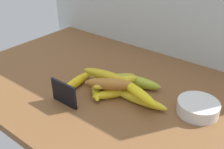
{
  "coord_description": "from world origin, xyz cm",
  "views": [
    {
      "loc": [
        58.96,
        -65.36,
        55.56
      ],
      "look_at": [
        7.07,
        0.62,
        8.0
      ],
      "focal_mm": 41.78,
      "sensor_mm": 36.0,
      "label": 1
    }
  ],
  "objects_px": {
    "banana_5": "(121,86)",
    "banana_3": "(77,82)",
    "banana_0": "(136,81)",
    "banana_9": "(116,82)",
    "banana_6": "(115,93)",
    "banana_8": "(138,92)",
    "banana_4": "(96,88)",
    "fruit_bowl": "(198,107)",
    "chalkboard_sign": "(64,94)",
    "banana_10": "(110,84)",
    "banana_1": "(106,84)",
    "banana_11": "(106,76)",
    "banana_2": "(139,99)",
    "banana_7": "(110,79)"
  },
  "relations": [
    {
      "from": "banana_8",
      "to": "banana_9",
      "type": "bearing_deg",
      "value": 175.96
    },
    {
      "from": "banana_6",
      "to": "banana_8",
      "type": "distance_m",
      "value": 0.1
    },
    {
      "from": "banana_0",
      "to": "banana_5",
      "type": "bearing_deg",
      "value": -113.23
    },
    {
      "from": "banana_4",
      "to": "banana_6",
      "type": "distance_m",
      "value": 0.08
    },
    {
      "from": "banana_2",
      "to": "banana_6",
      "type": "xyz_separation_m",
      "value": [
        -0.09,
        -0.02,
        -0.0
      ]
    },
    {
      "from": "banana_3",
      "to": "banana_9",
      "type": "xyz_separation_m",
      "value": [
        0.15,
        0.05,
        0.03
      ]
    },
    {
      "from": "banana_4",
      "to": "banana_2",
      "type": "bearing_deg",
      "value": 12.9
    },
    {
      "from": "banana_6",
      "to": "banana_4",
      "type": "bearing_deg",
      "value": -165.39
    },
    {
      "from": "banana_5",
      "to": "banana_6",
      "type": "distance_m",
      "value": 0.05
    },
    {
      "from": "banana_1",
      "to": "banana_11",
      "type": "xyz_separation_m",
      "value": [
        -0.0,
        -0.0,
        0.04
      ]
    },
    {
      "from": "banana_0",
      "to": "banana_7",
      "type": "relative_size",
      "value": 0.97
    },
    {
      "from": "fruit_bowl",
      "to": "banana_9",
      "type": "relative_size",
      "value": 0.79
    },
    {
      "from": "banana_5",
      "to": "banana_4",
      "type": "bearing_deg",
      "value": -136.24
    },
    {
      "from": "banana_0",
      "to": "banana_9",
      "type": "distance_m",
      "value": 0.1
    },
    {
      "from": "fruit_bowl",
      "to": "banana_5",
      "type": "distance_m",
      "value": 0.28
    },
    {
      "from": "banana_2",
      "to": "banana_10",
      "type": "bearing_deg",
      "value": -162.59
    },
    {
      "from": "banana_0",
      "to": "banana_8",
      "type": "distance_m",
      "value": 0.12
    },
    {
      "from": "fruit_bowl",
      "to": "banana_9",
      "type": "bearing_deg",
      "value": -163.88
    },
    {
      "from": "banana_1",
      "to": "banana_3",
      "type": "distance_m",
      "value": 0.12
    },
    {
      "from": "chalkboard_sign",
      "to": "banana_5",
      "type": "xyz_separation_m",
      "value": [
        0.1,
        0.18,
        -0.02
      ]
    },
    {
      "from": "banana_1",
      "to": "banana_7",
      "type": "height_order",
      "value": "banana_1"
    },
    {
      "from": "banana_9",
      "to": "banana_1",
      "type": "bearing_deg",
      "value": 172.76
    },
    {
      "from": "fruit_bowl",
      "to": "banana_6",
      "type": "relative_size",
      "value": 0.8
    },
    {
      "from": "banana_1",
      "to": "banana_7",
      "type": "distance_m",
      "value": 0.05
    },
    {
      "from": "banana_5",
      "to": "banana_6",
      "type": "xyz_separation_m",
      "value": [
        0.01,
        -0.05,
        -0.0
      ]
    },
    {
      "from": "banana_2",
      "to": "banana_8",
      "type": "bearing_deg",
      "value": -83.61
    },
    {
      "from": "banana_10",
      "to": "banana_3",
      "type": "bearing_deg",
      "value": -172.49
    },
    {
      "from": "chalkboard_sign",
      "to": "banana_3",
      "type": "xyz_separation_m",
      "value": [
        -0.05,
        0.11,
        -0.02
      ]
    },
    {
      "from": "banana_4",
      "to": "banana_7",
      "type": "distance_m",
      "value": 0.09
    },
    {
      "from": "banana_0",
      "to": "banana_10",
      "type": "relative_size",
      "value": 1.11
    },
    {
      "from": "fruit_bowl",
      "to": "banana_7",
      "type": "distance_m",
      "value": 0.34
    },
    {
      "from": "chalkboard_sign",
      "to": "banana_2",
      "type": "relative_size",
      "value": 0.54
    },
    {
      "from": "chalkboard_sign",
      "to": "banana_7",
      "type": "height_order",
      "value": "chalkboard_sign"
    },
    {
      "from": "banana_9",
      "to": "banana_10",
      "type": "bearing_deg",
      "value": -103.43
    },
    {
      "from": "banana_3",
      "to": "banana_8",
      "type": "distance_m",
      "value": 0.25
    },
    {
      "from": "fruit_bowl",
      "to": "banana_9",
      "type": "distance_m",
      "value": 0.28
    },
    {
      "from": "banana_2",
      "to": "banana_4",
      "type": "distance_m",
      "value": 0.17
    },
    {
      "from": "chalkboard_sign",
      "to": "banana_6",
      "type": "bearing_deg",
      "value": 51.96
    },
    {
      "from": "banana_9",
      "to": "banana_10",
      "type": "distance_m",
      "value": 0.03
    },
    {
      "from": "banana_2",
      "to": "banana_5",
      "type": "height_order",
      "value": "banana_5"
    },
    {
      "from": "fruit_bowl",
      "to": "banana_0",
      "type": "relative_size",
      "value": 0.68
    },
    {
      "from": "banana_3",
      "to": "banana_8",
      "type": "xyz_separation_m",
      "value": [
        0.25,
        0.04,
        0.03
      ]
    },
    {
      "from": "banana_6",
      "to": "banana_9",
      "type": "relative_size",
      "value": 0.99
    },
    {
      "from": "chalkboard_sign",
      "to": "banana_7",
      "type": "xyz_separation_m",
      "value": [
        0.03,
        0.21,
        -0.02
      ]
    },
    {
      "from": "chalkboard_sign",
      "to": "banana_2",
      "type": "distance_m",
      "value": 0.25
    },
    {
      "from": "banana_5",
      "to": "banana_3",
      "type": "bearing_deg",
      "value": -152.61
    },
    {
      "from": "fruit_bowl",
      "to": "banana_0",
      "type": "bearing_deg",
      "value": 177.33
    },
    {
      "from": "fruit_bowl",
      "to": "banana_10",
      "type": "distance_m",
      "value": 0.3
    },
    {
      "from": "banana_7",
      "to": "banana_11",
      "type": "relative_size",
      "value": 1.06
    },
    {
      "from": "banana_6",
      "to": "banana_11",
      "type": "relative_size",
      "value": 0.88
    }
  ]
}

